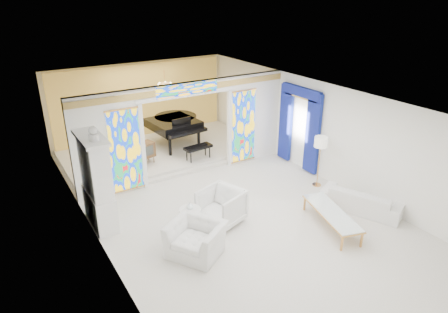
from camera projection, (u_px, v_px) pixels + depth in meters
floor at (221, 200)px, 11.34m from camera, size 12.00×12.00×0.00m
ceiling at (221, 97)px, 10.16m from camera, size 7.00×12.00×0.02m
wall_back at (140, 101)px, 15.44m from camera, size 7.00×0.02×3.00m
wall_front at (427, 279)px, 6.06m from camera, size 7.00×0.02×3.00m
wall_left at (90, 182)px, 9.05m from camera, size 0.02×12.00×3.00m
wall_right at (317, 129)px, 12.45m from camera, size 0.02×12.00×3.00m
partition_wall at (187, 126)px, 12.25m from camera, size 7.00×0.22×3.00m
stained_glass_left at (125, 151)px, 11.32m from camera, size 0.90×0.04×2.40m
stained_glass_right at (243, 126)px, 13.29m from camera, size 0.90×0.04×2.40m
stained_glass_transom at (187, 89)px, 11.71m from camera, size 2.00×0.04×0.34m
alcove_platform at (162, 151)px, 14.51m from camera, size 6.80×3.80×0.18m
gold_curtain_back at (141, 102)px, 15.34m from camera, size 6.70×0.10×2.90m
chandelier at (165, 84)px, 13.56m from camera, size 0.48×0.48×0.30m
blue_drapes at (299, 121)px, 12.91m from camera, size 0.14×1.85×2.65m
china_cabinet at (97, 182)px, 9.78m from camera, size 0.56×1.46×2.72m
armchair_left at (196, 239)px, 8.94m from camera, size 1.49×1.54×0.76m
armchair_right at (221, 207)px, 10.10m from camera, size 1.27×1.25×0.92m
sofa at (362, 200)px, 10.74m from camera, size 1.61×2.27×0.62m
side_table at (190, 217)px, 9.69m from camera, size 0.70×0.70×0.66m
vase at (190, 206)px, 9.56m from camera, size 0.19×0.19×0.18m
coffee_table at (332, 213)px, 9.91m from camera, size 1.15×2.11×0.45m
floor_lamp at (321, 144)px, 11.68m from camera, size 0.47×0.47×1.57m
grand_piano at (175, 123)px, 14.62m from camera, size 1.99×3.10×1.19m
tv_console at (145, 150)px, 13.10m from camera, size 0.70×0.55×0.72m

